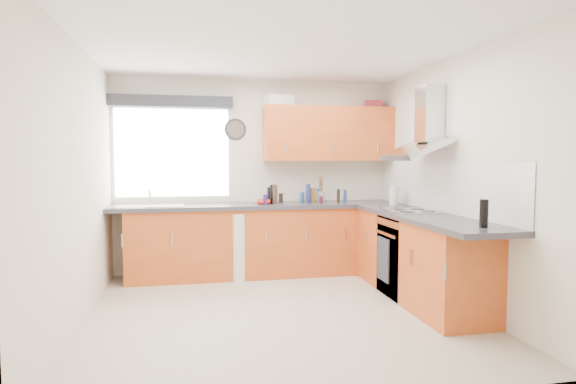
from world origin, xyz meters
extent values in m
plane|color=beige|center=(0.00, 0.00, 0.00)|extent=(3.60, 3.60, 0.00)
cube|color=white|center=(0.00, 0.00, 2.50)|extent=(3.60, 3.60, 0.02)
cube|color=silver|center=(0.00, 1.80, 1.25)|extent=(3.60, 0.02, 2.50)
cube|color=silver|center=(0.00, -1.80, 1.25)|extent=(3.60, 0.02, 2.50)
cube|color=silver|center=(-1.80, 0.00, 1.25)|extent=(0.02, 3.60, 2.50)
cube|color=silver|center=(1.80, 0.00, 1.25)|extent=(0.02, 3.60, 2.50)
cube|color=silver|center=(-1.05, 1.79, 1.55)|extent=(1.40, 0.02, 1.10)
cube|color=#27272D|center=(-1.05, 1.70, 2.18)|extent=(1.50, 0.18, 0.14)
cube|color=white|center=(1.79, 0.30, 1.18)|extent=(0.01, 3.00, 0.54)
cube|color=#B1481A|center=(-0.10, 1.51, 0.43)|extent=(3.00, 0.58, 0.86)
cube|color=#B1481A|center=(1.50, 1.50, 0.43)|extent=(0.60, 0.60, 0.86)
cube|color=#B1481A|center=(1.51, 0.15, 0.43)|extent=(0.58, 2.10, 0.86)
cube|color=#2E2E32|center=(0.00, 1.50, 0.89)|extent=(3.60, 0.62, 0.05)
cube|color=#2E2E32|center=(1.50, 0.00, 0.89)|extent=(0.62, 2.42, 0.05)
cube|color=black|center=(1.50, 0.30, 0.42)|extent=(0.56, 0.58, 0.85)
cube|color=silver|center=(1.50, 0.30, 0.92)|extent=(0.52, 0.52, 0.01)
cube|color=#B1481A|center=(0.95, 1.62, 1.80)|extent=(1.70, 0.35, 0.70)
cube|color=silver|center=(-0.15, 1.52, 0.41)|extent=(0.69, 0.68, 0.81)
cylinder|color=#27272D|center=(-0.26, 1.78, 1.85)|extent=(0.28, 0.04, 0.28)
cube|color=silver|center=(0.30, 1.72, 2.22)|extent=(0.40, 0.33, 0.14)
cube|color=#A82A37|center=(1.60, 1.72, 2.20)|extent=(0.28, 0.25, 0.10)
cylinder|color=#9E9485|center=(0.84, 1.59, 0.98)|extent=(0.11, 0.11, 0.14)
cylinder|color=silver|center=(1.62, 1.05, 1.03)|extent=(0.14, 0.14, 0.24)
cylinder|color=black|center=(0.31, 1.62, 0.97)|extent=(0.06, 0.06, 0.12)
cylinder|color=#1B5B84|center=(0.83, 1.66, 1.00)|extent=(0.07, 0.07, 0.17)
cylinder|color=navy|center=(0.64, 1.50, 1.03)|extent=(0.06, 0.06, 0.24)
cylinder|color=#37281E|center=(0.20, 1.44, 1.03)|extent=(0.06, 0.06, 0.23)
cylinder|color=navy|center=(1.11, 1.43, 1.00)|extent=(0.04, 0.04, 0.17)
cylinder|color=black|center=(0.19, 1.49, 1.03)|extent=(0.08, 0.08, 0.24)
cylinder|color=#1D578B|center=(0.61, 1.67, 0.97)|extent=(0.05, 0.05, 0.13)
cylinder|color=black|center=(0.14, 1.53, 1.01)|extent=(0.05, 0.05, 0.21)
cylinder|color=brown|center=(0.72, 1.55, 1.00)|extent=(0.07, 0.07, 0.19)
cylinder|color=navy|center=(0.07, 1.38, 0.97)|extent=(0.06, 0.06, 0.12)
cylinder|color=#3C151C|center=(0.79, 1.41, 0.96)|extent=(0.05, 0.05, 0.09)
cylinder|color=black|center=(1.01, 1.39, 1.00)|extent=(0.04, 0.04, 0.18)
cylinder|color=black|center=(1.54, -0.93, 1.03)|extent=(0.07, 0.07, 0.23)
camera|label=1|loc=(-0.82, -4.47, 1.48)|focal=30.00mm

